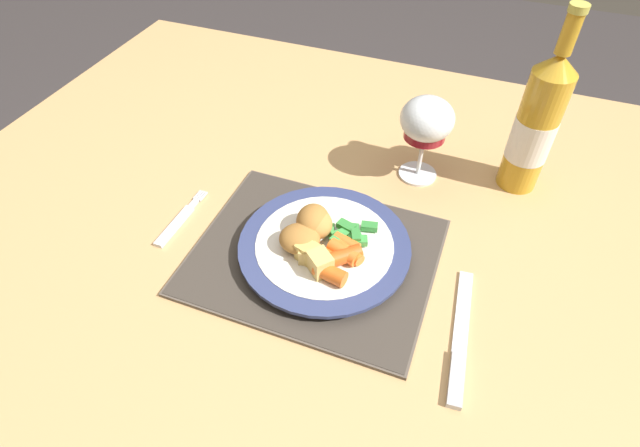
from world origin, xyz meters
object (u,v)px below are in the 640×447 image
object	(u,v)px
table_knife	(460,346)
wine_glass	(427,123)
bottle	(536,126)
fork	(178,221)
dining_table	(335,250)
dinner_plate	(324,247)

from	to	relation	value
table_knife	wine_glass	size ratio (longest dim) A/B	1.39
bottle	fork	bearing A→B (deg)	-149.16
table_knife	wine_glass	distance (m)	0.34
fork	wine_glass	size ratio (longest dim) A/B	0.89
dining_table	wine_glass	bearing A→B (deg)	55.81
dining_table	fork	bearing A→B (deg)	-154.89
dining_table	table_knife	bearing A→B (deg)	-37.04
fork	wine_glass	xyz separation A→B (m)	(0.31, 0.24, 0.10)
wine_glass	bottle	size ratio (longest dim) A/B	0.50
fork	table_knife	xyz separation A→B (m)	(0.44, -0.06, 0.00)
dining_table	table_knife	world-z (taller)	table_knife
dinner_plate	bottle	distance (m)	0.37
dinner_plate	wine_glass	world-z (taller)	wine_glass
dining_table	table_knife	xyz separation A→B (m)	(0.22, -0.16, 0.09)
fork	bottle	distance (m)	0.56
wine_glass	table_knife	bearing A→B (deg)	-67.97
dinner_plate	table_knife	size ratio (longest dim) A/B	1.20
fork	table_knife	distance (m)	0.44
dinner_plate	fork	bearing A→B (deg)	-175.57
fork	wine_glass	bearing A→B (deg)	37.66
dinner_plate	bottle	size ratio (longest dim) A/B	0.83
dining_table	wine_glass	world-z (taller)	wine_glass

